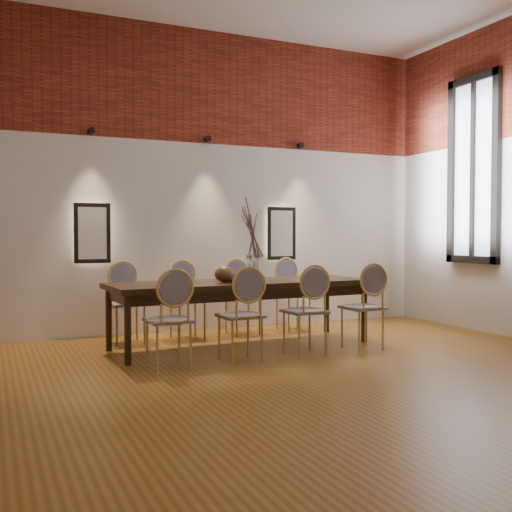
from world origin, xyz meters
name	(u,v)px	position (x,y,z in m)	size (l,w,h in m)	color
floor	(327,395)	(0.00, 0.00, -0.01)	(7.00, 7.00, 0.02)	#9B6322
wall_back	(190,181)	(0.00, 3.55, 2.00)	(7.00, 0.10, 4.00)	silver
brick_band_back	(191,85)	(0.00, 3.48, 3.25)	(7.00, 0.02, 1.50)	maroon
niche_left	(92,233)	(-1.30, 3.45, 1.30)	(0.36, 0.06, 0.66)	#FFEAC6
niche_right	(281,233)	(1.30, 3.45, 1.30)	(0.36, 0.06, 0.66)	#FFEAC6
spot_fixture_left	(91,131)	(-1.30, 3.42, 2.55)	(0.08, 0.08, 0.10)	black
spot_fixture_mid	(207,139)	(0.20, 3.42, 2.55)	(0.08, 0.08, 0.10)	black
spot_fixture_right	(301,145)	(1.60, 3.42, 2.55)	(0.08, 0.08, 0.10)	black
window_glass	(474,170)	(3.46, 2.00, 2.15)	(0.02, 0.78, 2.38)	silver
window_frame	(473,170)	(3.44, 2.00, 2.15)	(0.08, 0.90, 2.50)	black
window_mullion	(473,170)	(3.44, 2.00, 2.15)	(0.06, 0.06, 2.40)	black
dining_table	(242,314)	(0.18, 2.19, 0.38)	(3.02, 0.97, 0.75)	#301D0E
chair_near_a	(168,320)	(-0.92, 1.38, 0.47)	(0.44, 0.44, 0.94)	tan
chair_near_b	(240,315)	(-0.17, 1.41, 0.47)	(0.44, 0.44, 0.94)	tan
chair_near_c	(305,311)	(0.59, 1.45, 0.47)	(0.44, 0.44, 0.94)	tan
chair_near_d	(362,307)	(1.34, 1.48, 0.47)	(0.44, 0.44, 0.94)	tan
chair_far_a	(127,304)	(-0.99, 2.91, 0.47)	(0.44, 0.44, 0.94)	tan
chair_far_b	(188,300)	(-0.23, 2.94, 0.47)	(0.44, 0.44, 0.94)	tan
chair_far_c	(243,298)	(0.52, 2.97, 0.47)	(0.44, 0.44, 0.94)	tan
chair_far_d	(293,295)	(1.27, 3.01, 0.47)	(0.44, 0.44, 0.94)	tan
vase	(252,268)	(0.31, 2.20, 0.90)	(0.14, 0.14, 0.30)	silver
dried_branches	(252,229)	(0.31, 2.20, 1.35)	(0.50, 0.50, 0.70)	brown
bowl	(225,274)	(-0.05, 2.13, 0.84)	(0.24, 0.24, 0.18)	brown
book	(240,280)	(0.15, 2.17, 0.77)	(0.26, 0.18, 0.03)	maroon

